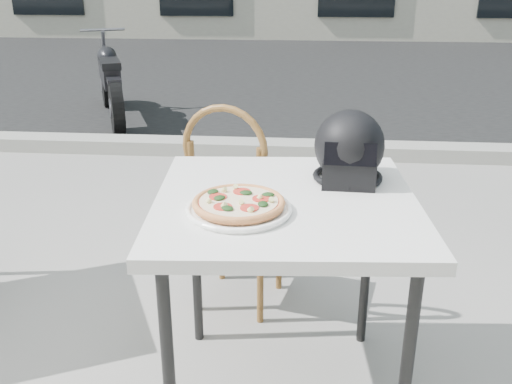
# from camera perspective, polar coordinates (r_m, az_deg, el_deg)

# --- Properties ---
(street_asphalt) EXTENTS (30.00, 8.00, 0.00)m
(street_asphalt) POSITION_cam_1_polar(r_m,az_deg,el_deg) (8.89, 0.54, 11.83)
(street_asphalt) COLOR black
(street_asphalt) RESTS_ON ground
(curb) EXTENTS (30.00, 0.25, 0.12)m
(curb) POSITION_cam_1_polar(r_m,az_deg,el_deg) (5.01, -2.87, 4.50)
(curb) COLOR gray
(curb) RESTS_ON ground
(cafe_table_main) EXTENTS (0.93, 0.93, 0.83)m
(cafe_table_main) POSITION_cam_1_polar(r_m,az_deg,el_deg) (1.93, 2.97, -2.66)
(cafe_table_main) COLOR silver
(cafe_table_main) RESTS_ON ground
(plate) EXTENTS (0.40, 0.40, 0.02)m
(plate) POSITION_cam_1_polar(r_m,az_deg,el_deg) (1.79, -1.73, -1.72)
(plate) COLOR white
(plate) RESTS_ON cafe_table_main
(pizza) EXTENTS (0.31, 0.31, 0.04)m
(pizza) POSITION_cam_1_polar(r_m,az_deg,el_deg) (1.78, -1.74, -1.05)
(pizza) COLOR #D2874C
(pizza) RESTS_ON plate
(helmet) EXTENTS (0.26, 0.27, 0.26)m
(helmet) POSITION_cam_1_polar(r_m,az_deg,el_deg) (2.04, 9.30, 4.14)
(helmet) COLOR black
(helmet) RESTS_ON cafe_table_main
(cafe_chair_main) EXTENTS (0.47, 0.47, 1.02)m
(cafe_chair_main) POSITION_cam_1_polar(r_m,az_deg,el_deg) (2.57, -2.30, -0.65)
(cafe_chair_main) COLOR brown
(cafe_chair_main) RESTS_ON ground
(motorcycle) EXTENTS (0.79, 1.71, 0.90)m
(motorcycle) POSITION_cam_1_polar(r_m,az_deg,el_deg) (6.28, -14.39, 10.58)
(motorcycle) COLOR black
(motorcycle) RESTS_ON street_asphalt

